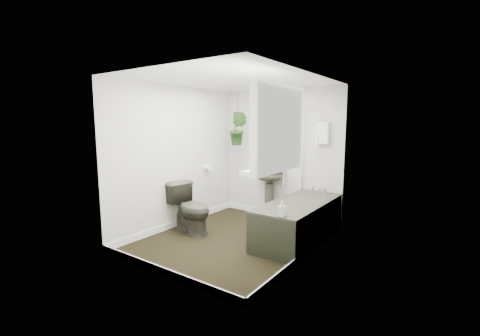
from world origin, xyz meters
The scene contains 22 objects.
floor centered at (0.00, 0.00, -0.01)m, with size 2.30×2.80×0.02m, color black.
ceiling centered at (0.00, 0.00, 2.31)m, with size 2.30×2.80×0.02m, color white.
wall_back centered at (0.00, 1.41, 1.15)m, with size 2.30×0.02×2.30m, color silver.
wall_front centered at (0.00, -1.41, 1.15)m, with size 2.30×0.02×2.30m, color silver.
wall_left centered at (-1.16, 0.00, 1.15)m, with size 0.02×2.80×2.30m, color silver.
wall_right centered at (1.16, 0.00, 1.15)m, with size 0.02×2.80×2.30m, color silver.
skirting centered at (0.00, 0.00, 0.05)m, with size 2.30×2.80×0.10m, color white.
bathtub centered at (0.80, 0.50, 0.29)m, with size 0.72×1.72×0.58m, color #323228, non-canonical shape.
bath_screen centered at (0.47, 0.99, 1.28)m, with size 0.04×0.72×1.40m, color silver, non-canonical shape.
shower_box centered at (0.80, 1.34, 1.55)m, with size 0.20×0.10×0.35m, color white.
oval_mirror centered at (-0.12, 1.37, 1.50)m, with size 0.46×0.03×0.62m, color beige.
wall_sconce centered at (-0.52, 1.36, 1.40)m, with size 0.04×0.04×0.22m, color black.
toilet_roll_holder centered at (-1.10, 0.70, 0.90)m, with size 0.11×0.11×0.11m, color white.
window_recess centered at (1.09, -0.70, 1.65)m, with size 0.08×1.00×0.90m, color white.
window_sill centered at (1.02, -0.70, 1.23)m, with size 0.18×1.00×0.04m, color white.
window_blinds centered at (1.04, -0.70, 1.65)m, with size 0.01×0.86×0.76m, color white.
toilet centered at (-0.73, -0.14, 0.39)m, with size 0.44×0.77×0.78m, color #323228.
pedestal_sink centered at (-0.12, 1.24, 0.45)m, with size 0.53×0.45×0.90m, color #323228, non-canonical shape.
sill_plant centered at (1.05, -0.40, 1.36)m, with size 0.20×0.18×0.22m, color black.
hanging_plant centered at (-0.70, 1.09, 1.60)m, with size 0.33×0.27×0.60m, color black.
soap_bottle centered at (0.93, -0.29, 0.68)m, with size 0.09×0.09×0.19m, color black.
hanging_pot centered at (-0.70, 1.09, 1.84)m, with size 0.16×0.16×0.12m, color black.
Camera 1 is at (2.69, -3.70, 1.72)m, focal length 24.00 mm.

